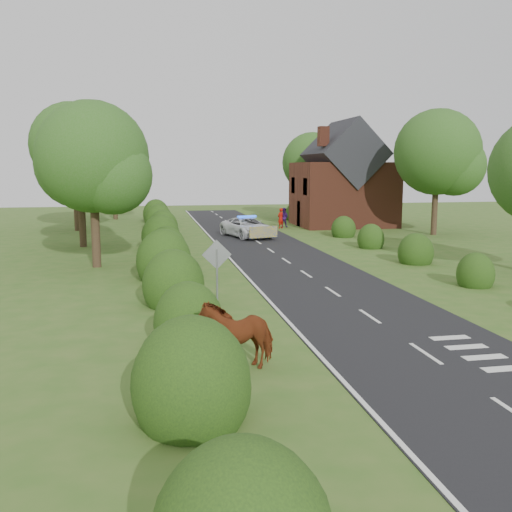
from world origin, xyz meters
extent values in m
plane|color=#38611E|center=(0.00, 0.00, 0.00)|extent=(120.00, 120.00, 0.00)
cube|color=black|center=(0.00, 15.00, 0.01)|extent=(6.00, 70.00, 0.02)
cube|color=white|center=(0.00, -4.00, 0.03)|extent=(0.12, 1.80, 0.01)
cube|color=white|center=(0.00, 0.00, 0.03)|extent=(0.12, 1.80, 0.01)
cube|color=white|center=(0.00, 4.00, 0.03)|extent=(0.12, 1.80, 0.01)
cube|color=white|center=(0.00, 8.00, 0.03)|extent=(0.12, 1.80, 0.01)
cube|color=white|center=(0.00, 12.00, 0.03)|extent=(0.12, 1.80, 0.01)
cube|color=white|center=(0.00, 16.00, 0.03)|extent=(0.12, 1.80, 0.01)
cube|color=white|center=(0.00, 20.00, 0.03)|extent=(0.12, 1.80, 0.01)
cube|color=white|center=(0.00, 24.00, 0.03)|extent=(0.12, 1.80, 0.01)
cube|color=white|center=(0.00, 28.00, 0.03)|extent=(0.12, 1.80, 0.01)
cube|color=white|center=(0.00, 32.00, 0.03)|extent=(0.12, 1.80, 0.01)
cube|color=white|center=(0.00, 36.00, 0.03)|extent=(0.12, 1.80, 0.01)
cube|color=white|center=(0.00, 40.00, 0.03)|extent=(0.12, 1.80, 0.01)
cube|color=white|center=(0.00, 44.00, 0.03)|extent=(0.12, 1.80, 0.01)
cube|color=white|center=(0.00, 48.00, 0.03)|extent=(0.12, 1.80, 0.01)
cube|color=white|center=(-2.90, 15.00, 0.03)|extent=(0.12, 70.00, 0.01)
cube|color=white|center=(1.40, -5.50, 0.03)|extent=(1.20, 0.35, 0.01)
cube|color=white|center=(1.40, -4.60, 0.03)|extent=(1.20, 0.35, 0.01)
cube|color=white|center=(1.40, -3.70, 0.03)|extent=(1.20, 0.35, 0.01)
cube|color=white|center=(1.40, -2.80, 0.03)|extent=(1.20, 0.35, 0.01)
ellipsoid|color=#1F3A14|center=(-6.60, -7.00, 0.77)|extent=(2.40, 2.52, 2.80)
ellipsoid|color=#1F3A14|center=(-6.30, -2.00, 0.66)|extent=(2.00, 2.10, 2.40)
ellipsoid|color=#1F3A14|center=(-6.50, 3.00, 0.74)|extent=(2.30, 2.41, 2.70)
ellipsoid|color=#1F3A14|center=(-6.70, 8.00, 0.83)|extent=(2.50, 2.62, 3.00)
ellipsoid|color=#1F3A14|center=(-6.40, 13.00, 0.69)|extent=(2.10, 2.20, 2.50)
ellipsoid|color=#1F3A14|center=(-6.60, 18.00, 0.77)|extent=(2.40, 2.52, 2.80)
ellipsoid|color=#1F3A14|center=(-6.30, 24.00, 0.72)|extent=(2.20, 2.31, 2.60)
ellipsoid|color=#1F3A14|center=(-6.50, 30.00, 0.74)|extent=(2.30, 2.41, 2.70)
ellipsoid|color=#1F3A14|center=(-6.60, 36.00, 0.77)|extent=(2.40, 2.52, 2.80)
ellipsoid|color=#1F3A14|center=(6.40, 4.00, 0.52)|extent=(1.60, 1.68, 1.90)
ellipsoid|color=#1F3A14|center=(6.60, 10.00, 0.58)|extent=(1.90, 2.00, 2.10)
ellipsoid|color=#1F3A14|center=(6.50, 16.00, 0.55)|extent=(1.70, 1.78, 2.00)
ellipsoid|color=#1F3A14|center=(6.80, 22.00, 0.55)|extent=(1.80, 1.89, 2.00)
ellipsoid|color=#1F3A14|center=(6.60, 36.00, 0.55)|extent=(1.70, 1.78, 2.00)
cylinder|color=#332316|center=(-10.00, 12.00, 1.98)|extent=(0.44, 0.44, 3.96)
sphere|color=#275A17|center=(-10.00, 12.00, 5.58)|extent=(5.60, 5.60, 5.60)
sphere|color=#3F642A|center=(-9.02, 11.44, 4.68)|extent=(3.92, 3.92, 3.92)
cylinder|color=#332316|center=(-11.50, 20.00, 1.87)|extent=(0.44, 0.44, 3.74)
sphere|color=#275A17|center=(-11.50, 20.00, 5.27)|extent=(5.60, 5.60, 5.60)
sphere|color=#3F642A|center=(-10.52, 19.44, 4.42)|extent=(3.92, 3.92, 3.92)
cylinder|color=#332316|center=(-13.00, 30.00, 2.42)|extent=(0.44, 0.44, 4.84)
sphere|color=#275A17|center=(-13.00, 30.00, 6.82)|extent=(6.80, 6.80, 6.80)
sphere|color=#3F642A|center=(-11.81, 29.32, 5.72)|extent=(4.76, 4.76, 4.76)
cylinder|color=#332316|center=(-10.50, 40.00, 2.09)|extent=(0.44, 0.44, 4.18)
sphere|color=#275A17|center=(-10.50, 40.00, 5.89)|extent=(6.00, 6.00, 6.00)
sphere|color=#3F642A|center=(-9.45, 39.40, 4.94)|extent=(4.20, 4.20, 4.20)
cylinder|color=#332316|center=(14.00, 22.00, 2.20)|extent=(0.44, 0.44, 4.40)
sphere|color=#275A17|center=(14.00, 22.00, 6.20)|extent=(6.40, 6.40, 6.40)
sphere|color=#3F642A|center=(15.12, 21.36, 5.20)|extent=(4.48, 4.48, 4.48)
cylinder|color=#332316|center=(9.00, 38.00, 1.98)|extent=(0.44, 0.44, 3.96)
sphere|color=#275A17|center=(9.00, 38.00, 5.58)|extent=(6.00, 6.00, 6.00)
sphere|color=#3F642A|center=(10.05, 37.40, 4.68)|extent=(4.20, 4.20, 4.20)
cylinder|color=gray|center=(-5.00, 2.00, 1.10)|extent=(0.08, 0.08, 2.20)
cube|color=gray|center=(-5.00, 2.00, 2.00)|extent=(1.06, 0.04, 1.06)
cube|color=brown|center=(9.50, 30.00, 2.75)|extent=(8.00, 7.00, 5.50)
cube|color=black|center=(9.50, 30.00, 6.20)|extent=(5.94, 7.40, 5.94)
cube|color=brown|center=(7.00, 28.00, 7.60)|extent=(0.80, 0.80, 1.60)
imported|color=brown|center=(-5.20, -4.00, 0.74)|extent=(2.32, 1.69, 1.48)
imported|color=white|center=(-0.25, 23.08, 0.72)|extent=(3.74, 5.64, 1.44)
cube|color=yellow|center=(0.48, 20.56, 0.65)|extent=(2.08, 0.66, 0.79)
cube|color=blue|center=(-0.25, 23.08, 1.52)|extent=(1.45, 0.67, 0.14)
imported|color=#AD1107|center=(3.61, 28.73, 0.85)|extent=(0.74, 0.69, 1.70)
imported|color=#2D1150|center=(4.08, 29.53, 0.83)|extent=(1.02, 0.95, 1.67)
camera|label=1|loc=(-7.36, -17.86, 5.04)|focal=40.00mm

